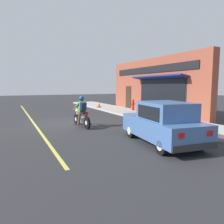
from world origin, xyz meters
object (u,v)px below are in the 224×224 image
(fire_hydrant, at_px, (133,105))
(traffic_cone, at_px, (99,104))
(car_hatchback, at_px, (163,123))
(trash_bin, at_px, (158,108))
(motorcycle_with_rider, at_px, (82,114))

(fire_hydrant, bearing_deg, traffic_cone, 116.62)
(car_hatchback, relative_size, trash_bin, 4.03)
(trash_bin, distance_m, fire_hydrant, 3.50)
(motorcycle_with_rider, bearing_deg, car_hatchback, -69.89)
(fire_hydrant, xyz_separation_m, traffic_cone, (-1.68, 3.35, -0.14))
(motorcycle_with_rider, distance_m, fire_hydrant, 7.49)
(trash_bin, height_order, traffic_cone, trash_bin)
(fire_hydrant, distance_m, traffic_cone, 3.75)
(motorcycle_with_rider, relative_size, trash_bin, 2.06)
(motorcycle_with_rider, bearing_deg, fire_hydrant, 37.97)
(trash_bin, bearing_deg, motorcycle_with_rider, -169.12)
(traffic_cone, bearing_deg, trash_bin, -77.27)
(motorcycle_with_rider, height_order, car_hatchback, motorcycle_with_rider)
(motorcycle_with_rider, relative_size, car_hatchback, 0.51)
(car_hatchback, distance_m, fire_hydrant, 10.09)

